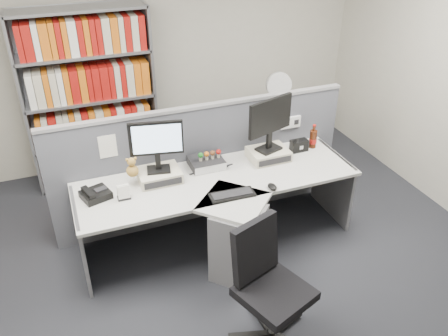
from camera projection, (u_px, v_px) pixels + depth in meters
name	position (u px, v px, depth m)	size (l,w,h in m)	color
ground	(251.00, 296.00, 3.99)	(5.50, 5.50, 0.00)	#292A30
room_shell	(259.00, 102.00, 3.07)	(5.04, 5.54, 2.72)	#BAB6A6
partition	(203.00, 163.00, 4.66)	(3.00, 0.08, 1.27)	#555760
desk	(226.00, 215.00, 4.23)	(2.60, 1.20, 0.72)	beige
monitor_riser_left	(159.00, 175.00, 4.22)	(0.38, 0.31, 0.10)	beige
monitor_riser_right	(268.00, 154.00, 4.56)	(0.38, 0.31, 0.10)	beige
monitor_left	(156.00, 142.00, 4.05)	(0.47, 0.19, 0.48)	black
monitor_right	(270.00, 120.00, 4.38)	(0.50, 0.23, 0.53)	black
desktop_pc	(206.00, 163.00, 4.44)	(0.31, 0.28, 0.08)	black
figurines	(210.00, 154.00, 4.39)	(0.23, 0.05, 0.09)	beige
keyboard	(232.00, 195.00, 4.02)	(0.40, 0.17, 0.03)	black
mouse	(272.00, 187.00, 4.11)	(0.07, 0.12, 0.04)	black
desk_phone	(95.00, 194.00, 3.98)	(0.28, 0.27, 0.10)	black
desk_calendar	(124.00, 193.00, 3.96)	(0.11, 0.08, 0.13)	black
plush_toy	(132.00, 168.00, 4.07)	(0.11, 0.11, 0.19)	#A77F37
speaker	(299.00, 145.00, 4.70)	(0.17, 0.10, 0.12)	black
cola_bottle	(313.00, 139.00, 4.75)	(0.08, 0.08, 0.25)	#3F190A
shelving_unit	(91.00, 102.00, 5.17)	(1.41, 0.40, 2.00)	gray
filing_cabinet	(275.00, 138.00, 5.78)	(0.45, 0.61, 0.70)	gray
desk_fan	(278.00, 88.00, 5.44)	(0.30, 0.18, 0.50)	white
office_chair	(267.00, 283.00, 3.39)	(0.66, 0.64, 0.99)	silver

